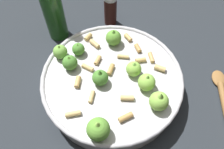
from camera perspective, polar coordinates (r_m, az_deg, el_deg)
The scene contains 4 objects.
ground_plane at distance 0.60m, azimuth 0.00°, elevation -3.56°, with size 2.40×2.40×0.00m, color #23282D.
cooking_pan at distance 0.57m, azimuth -0.03°, elevation -1.79°, with size 0.34×0.34×0.11m.
pepper_shaker at distance 0.72m, azimuth -0.40°, elevation 15.76°, with size 0.04×0.04×0.10m.
olive_oil_bottle at distance 0.67m, azimuth -14.52°, elevation 15.60°, with size 0.06×0.06×0.24m.
Camera 1 is at (0.16, -0.25, 0.52)m, focal length 37.01 mm.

